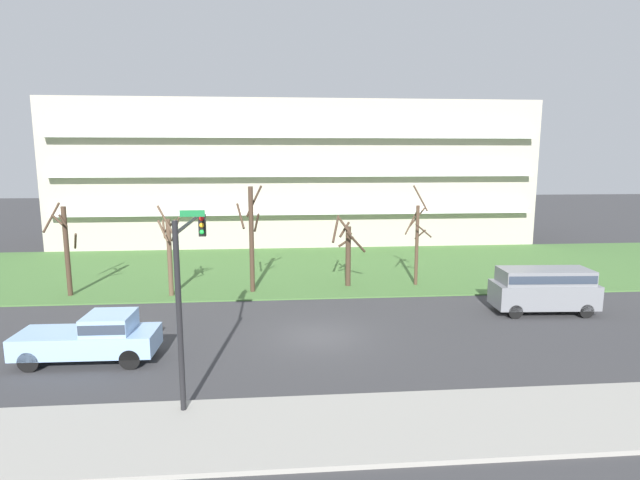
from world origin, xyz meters
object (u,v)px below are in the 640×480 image
tree_center (251,236)px  tree_far_right (417,240)px  van_gray_center_left (544,287)px  traffic_signal_mast (189,268)px  pickup_blue_near_left (94,337)px  tree_far_left (66,248)px  tree_left (170,251)px  tree_right (347,250)px

tree_center → tree_far_right: bearing=4.1°
van_gray_center_left → traffic_signal_mast: size_ratio=0.85×
pickup_blue_near_left → traffic_signal_mast: bearing=-29.5°
tree_far_left → pickup_blue_near_left: (4.79, -9.84, -1.90)m
tree_far_left → tree_left: 5.97m
tree_center → pickup_blue_near_left: (-5.83, -9.82, -2.41)m
tree_far_left → tree_center: size_ratio=0.85×
tree_left → pickup_blue_near_left: 9.55m
tree_left → tree_right: 10.63m
tree_far_right → pickup_blue_near_left: size_ratio=1.17×
tree_center → pickup_blue_near_left: 11.67m
tree_far_right → pickup_blue_near_left: 19.32m
tree_right → traffic_signal_mast: (-7.40, -13.23, 1.98)m
traffic_signal_mast → tree_center: bearing=82.9°
pickup_blue_near_left → tree_far_left: bearing=117.2°
tree_left → pickup_blue_near_left: size_ratio=0.99×
tree_left → tree_far_right: size_ratio=0.85×
van_gray_center_left → tree_right: bearing=-29.7°
tree_far_left → tree_left: tree_far_left is taller
tree_far_left → tree_far_right: tree_far_right is taller
tree_right → traffic_signal_mast: bearing=-119.2°
tree_center → tree_right: tree_center is taller
tree_center → tree_right: bearing=8.3°
tree_left → traffic_signal_mast: (3.13, -11.87, 1.57)m
tree_far_left → traffic_signal_mast: 15.43m
tree_center → tree_far_right: tree_center is taller
tree_left → van_gray_center_left: tree_left is taller
pickup_blue_near_left → traffic_signal_mast: size_ratio=0.87×
tree_right → van_gray_center_left: (9.48, -6.17, -0.94)m
tree_far_left → tree_center: tree_center is taller
tree_right → tree_far_right: size_ratio=0.69×
tree_left → van_gray_center_left: (20.01, -4.81, -1.34)m
tree_right → tree_far_right: (4.38, -0.12, 0.62)m
tree_far_right → traffic_signal_mast: tree_far_right is taller
pickup_blue_near_left → van_gray_center_left: van_gray_center_left is taller
tree_far_left → pickup_blue_near_left: size_ratio=1.00×
tree_right → van_gray_center_left: 11.35m
tree_center → van_gray_center_left: (15.34, -5.31, -2.03)m
tree_center → tree_right: size_ratio=1.45×
tree_right → pickup_blue_near_left: tree_right is taller
van_gray_center_left → traffic_signal_mast: (-16.88, -7.06, 2.91)m
pickup_blue_near_left → van_gray_center_left: 21.65m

